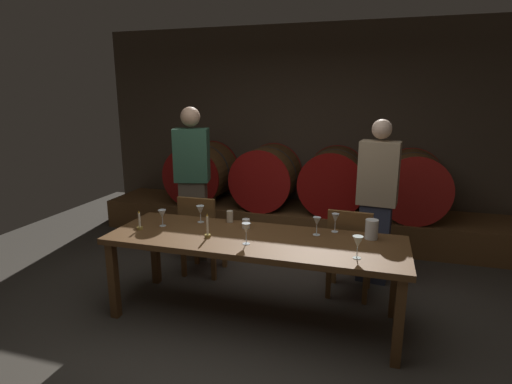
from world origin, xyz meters
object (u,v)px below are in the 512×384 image
Objects in this scene: guest_left at (193,183)px; dining_table at (254,245)px; chair_right at (350,249)px; wine_glass_right at (335,219)px; wine_barrel_far_left at (202,173)px; candle_right at (208,231)px; wine_glass_left at (200,210)px; wine_glass_far_right at (358,242)px; wine_barrel_center_right at (334,180)px; cup_right at (246,224)px; guest_right at (377,201)px; wine_glass_center_left at (246,229)px; candle_left at (140,225)px; wine_glass_far_left at (162,214)px; pitcher at (372,229)px; cup_left at (230,216)px; wine_barrel_far_right at (413,185)px; chair_left at (201,231)px; wine_barrel_center_left at (267,176)px; wine_glass_center_right at (317,222)px.

dining_table is at bearing 120.39° from guest_left.
wine_glass_right is at bearing 69.16° from chair_right.
candle_right is (1.07, -2.30, -0.01)m from wine_barrel_far_left.
wine_glass_left is 0.93× the size of wine_glass_far_right.
wine_barrel_center_right is 4.99× the size of wine_glass_right.
wine_barrel_far_left reaches higher than cup_right.
wine_glass_far_right is at bearing 91.64° from guest_right.
guest_left is at bearing 130.45° from wine_glass_center_left.
candle_left is 1.15× the size of wine_glass_far_left.
wine_glass_right is at bearing 9.13° from cup_right.
wine_glass_center_left is (-0.95, -0.41, 0.04)m from pitcher.
candle_right reaches higher than wine_glass_left.
wine_glass_center_left is (-0.99, -1.21, 0.01)m from guest_right.
dining_table is 16.34× the size of wine_glass_far_left.
wine_glass_center_left is 0.86m from wine_glass_far_right.
chair_right is at bearing 38.98° from dining_table.
cup_left is (0.03, 0.45, -0.00)m from candle_right.
cup_left is 0.24m from cup_right.
wine_barrel_center_right is 1.65m from chair_right.
wine_barrel_far_left is at bearing 180.00° from wine_barrel_far_right.
wine_glass_right is at bearing 23.89° from candle_right.
guest_left is 10.67× the size of wine_glass_right.
candle_left is at bearing -170.13° from pitcher.
cup_left is (0.45, -0.32, 0.30)m from chair_left.
wine_glass_far_left is 1.42× the size of cup_left.
pitcher is at bearing 15.26° from candle_right.
wine_glass_left is 0.91× the size of wine_glass_center_left.
candle_right is (0.66, -0.02, 0.01)m from candle_left.
wine_barrel_center_right is at bearing 180.00° from wine_barrel_far_right.
wine_glass_left is at bearing -135.85° from wine_barrel_far_right.
wine_barrel_far_right is at bearing 67.61° from wine_glass_right.
wine_barrel_center_left is at bearing 99.81° from cup_right.
candle_right is at bearing -127.57° from wine_barrel_far_right.
pitcher is (-0.46, -1.95, 0.01)m from wine_barrel_far_right.
guest_right is at bearing 64.51° from wine_glass_right.
wine_barrel_far_right is at bearing 0.00° from wine_barrel_center_left.
cup_left is (-0.77, -1.86, -0.02)m from wine_barrel_center_right.
chair_left is 1.50m from wine_glass_right.
wine_glass_far_left is at bearing -121.48° from wine_barrel_center_right.
wine_glass_center_left is 1.05× the size of wine_glass_right.
wine_barrel_far_right is 0.94× the size of chair_right.
candle_right is at bearing -156.11° from wine_glass_right.
chair_right is at bearing 117.04° from pitcher.
candle_left is (0.42, -2.29, -0.02)m from wine_barrel_far_left.
wine_glass_right reaches higher than pitcher.
wine_glass_center_left is (-0.44, -2.36, 0.06)m from wine_barrel_center_right.
wine_glass_center_right is at bearing -2.27° from wine_glass_left.
wine_barrel_far_right reaches higher than dining_table.
guest_right reaches higher than dining_table.
cup_right is (0.75, 0.16, -0.07)m from wine_glass_far_left.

